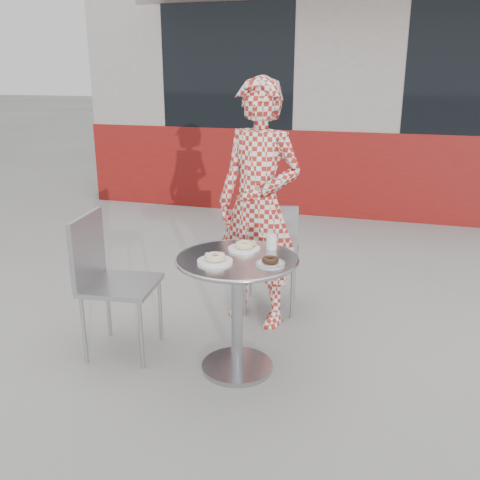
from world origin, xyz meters
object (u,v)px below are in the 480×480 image
(seated_person, at_px, (259,205))
(plate_near, at_px, (215,259))
(plate_far, at_px, (245,247))
(milk_cup, at_px, (272,241))
(chair_far, at_px, (270,275))
(chair_left, at_px, (121,311))
(plate_checker, at_px, (270,262))
(bistro_table, at_px, (237,286))

(seated_person, distance_m, plate_near, 0.79)
(plate_far, relative_size, milk_cup, 1.78)
(chair_far, xyz_separation_m, chair_left, (-0.72, -0.88, 0.02))
(plate_near, distance_m, plate_checker, 0.30)
(bistro_table, height_order, plate_checker, plate_checker)
(seated_person, bearing_deg, plate_checker, -54.09)
(seated_person, height_order, plate_checker, seated_person)
(chair_far, distance_m, plate_near, 1.09)
(plate_near, height_order, plate_checker, plate_near)
(bistro_table, relative_size, milk_cup, 6.69)
(bistro_table, height_order, chair_far, chair_far)
(chair_far, xyz_separation_m, plate_near, (-0.08, -0.98, 0.46))
(chair_far, distance_m, milk_cup, 0.85)
(plate_checker, relative_size, milk_cup, 1.55)
(bistro_table, height_order, milk_cup, milk_cup)
(chair_far, bearing_deg, plate_far, 83.04)
(milk_cup, bearing_deg, chair_left, -167.27)
(bistro_table, distance_m, milk_cup, 0.33)
(chair_far, height_order, chair_left, chair_left)
(chair_left, bearing_deg, seated_person, -52.07)
(chair_far, height_order, milk_cup, chair_far)
(chair_left, height_order, plate_far, chair_left)
(chair_left, relative_size, milk_cup, 8.39)
(bistro_table, bearing_deg, milk_cup, 53.96)
(chair_far, relative_size, chair_left, 0.94)
(plate_near, height_order, milk_cup, milk_cup)
(chair_left, xyz_separation_m, plate_near, (0.65, -0.11, 0.44))
(plate_near, distance_m, milk_cup, 0.39)
(plate_far, bearing_deg, bistro_table, -90.68)
(plate_near, relative_size, milk_cup, 1.84)
(chair_far, bearing_deg, plate_near, 77.27)
(chair_far, xyz_separation_m, plate_far, (0.02, -0.73, 0.46))
(plate_far, height_order, milk_cup, milk_cup)
(chair_left, bearing_deg, plate_checker, -99.93)
(chair_left, bearing_deg, milk_cup, -83.91)
(bistro_table, distance_m, plate_far, 0.24)
(seated_person, distance_m, plate_checker, 0.78)
(chair_far, xyz_separation_m, seated_person, (-0.04, -0.20, 0.57))
(bistro_table, relative_size, plate_far, 3.76)
(chair_left, relative_size, plate_checker, 5.42)
(seated_person, bearing_deg, plate_near, -76.05)
(bistro_table, height_order, plate_far, plate_far)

